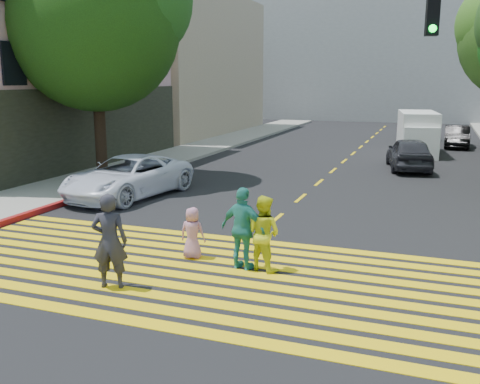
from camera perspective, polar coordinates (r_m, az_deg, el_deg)
The scene contains 17 objects.
ground at distance 10.14m, azimuth -5.96°, elevation -11.09°, with size 120.00×120.00×0.00m, color black.
sidewalk_left at distance 33.12m, azimuth -2.50°, elevation 5.16°, with size 3.00×40.00×0.15m, color gray.
curb_red at distance 18.53m, azimuth -17.09°, elevation -0.69°, with size 0.20×8.00×0.16m, color maroon.
crosswalk at distance 11.21m, azimuth -3.07°, elevation -8.71°, with size 13.40×5.30×0.01m.
lane_line at distance 31.39m, azimuth 12.39°, elevation 4.40°, with size 0.12×34.40×0.01m.
building_left_tan at distance 41.59m, azimuth -9.12°, elevation 13.19°, with size 12.00×16.00×10.00m, color tan.
backdrop_block at distance 56.55m, azimuth 16.36°, elevation 13.50°, with size 30.00×8.00×12.00m, color gray.
tree_left at distance 21.94m, azimuth -15.05°, elevation 17.67°, with size 8.26×8.14×9.35m.
pedestrian_man at distance 10.52m, azimuth -13.73°, elevation -5.11°, with size 0.68×0.45×1.87m, color #2B2A34.
pedestrian_woman at distance 11.22m, azimuth 2.50°, elevation -4.39°, with size 0.78×0.61×1.60m, color yellow.
pedestrian_child at distance 12.04m, azimuth -5.09°, elevation -4.37°, with size 0.57×0.37×1.17m, color #BA7795.
pedestrian_extra at distance 11.22m, azimuth 0.34°, elevation -3.95°, with size 1.04×0.43×1.77m, color teal.
white_sedan at distance 18.64m, azimuth -11.86°, elevation 1.61°, with size 2.34×5.07×1.41m, color white.
dark_car_near at distance 25.04m, azimuth 17.61°, elevation 3.95°, with size 1.72×4.28×1.46m, color #24242B.
silver_car at distance 39.22m, azimuth 18.79°, elevation 6.48°, with size 1.90×4.68×1.36m, color #949597.
dark_car_parked at distance 34.43m, azimuth 22.14°, elevation 5.52°, with size 1.37×3.92×1.29m, color black.
white_van at distance 30.30m, azimuth 18.40°, elevation 5.85°, with size 2.38×4.99×2.26m.
Camera 1 is at (4.16, -8.36, 3.95)m, focal length 40.00 mm.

